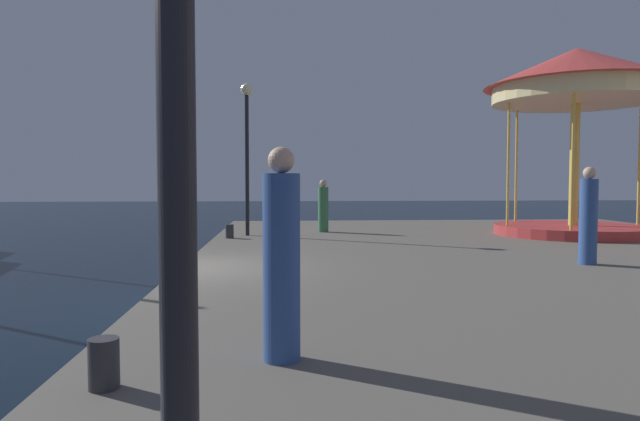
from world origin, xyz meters
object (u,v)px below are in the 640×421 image
Objects in this scene: bollard_south at (104,363)px; bollard_north at (230,231)px; person_near_carousel at (588,219)px; carousel at (576,94)px; person_mid_promenade at (282,261)px; person_by_the_water at (323,208)px; lamp_post_mid_promenade at (247,133)px.

bollard_south and bollard_north have the same top height.
person_near_carousel is (7.47, 6.11, 0.71)m from bollard_south.
person_mid_promenade is (-9.02, -11.44, -3.38)m from carousel.
bollard_north is at bearing -178.57° from carousel.
bollard_south is 13.91m from person_by_the_water.
lamp_post_mid_promenade is 2.38× the size of person_near_carousel.
carousel is 14.96m from person_mid_promenade.
person_near_carousel reaches higher than bollard_north.
bollard_north is (-10.48, -0.26, -4.10)m from carousel.
person_near_carousel reaches higher than bollard_south.
person_mid_promenade is at bearing -137.80° from person_near_carousel.
person_by_the_water is 0.88× the size of person_mid_promenade.
lamp_post_mid_promenade is (-10.01, 0.52, -1.19)m from carousel.
person_mid_promenade is (-1.41, -13.01, 0.12)m from person_by_the_water.
person_mid_promenade is at bearing -82.56° from bollard_north.
lamp_post_mid_promenade is 11.47× the size of bollard_north.
carousel is 7.45m from person_near_carousel.
bollard_north is (-0.47, -0.79, -2.91)m from lamp_post_mid_promenade.
person_mid_promenade is (1.46, -11.18, 0.72)m from bollard_north.
bollard_south is 0.23× the size of person_by_the_water.
person_by_the_water is at bearing 121.83° from person_near_carousel.
person_near_carousel is 1.13× the size of person_by_the_water.
lamp_post_mid_promenade reaches higher than person_mid_promenade.
person_mid_promenade is (1.40, 0.60, 0.72)m from bollard_south.
bollard_north is at bearing 90.28° from bollard_south.
bollard_south is at bearing -91.89° from lamp_post_mid_promenade.
person_mid_promenade is (0.99, -11.97, -2.19)m from lamp_post_mid_promenade.
person_by_the_water is 13.09m from person_mid_promenade.
carousel is 16.45m from bollard_south.
lamp_post_mid_promenade reaches higher than person_by_the_water.
bollard_south is 1.00× the size of bollard_north.
bollard_south is 11.78m from bollard_north.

